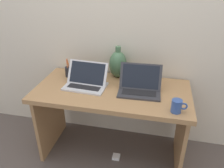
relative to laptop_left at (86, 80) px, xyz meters
The scene contains 9 objects.
ground_plane 0.80m from the laptop_left, ahead, with size 6.00×6.00×0.00m, color #564C47.
back_wall 0.60m from the laptop_left, 56.11° to the left, with size 4.40×0.04×2.40m, color beige.
desk 0.32m from the laptop_left, ahead, with size 1.32×0.64×0.71m.
laptop_left is the anchor object (origin of this frame).
laptop_right 0.47m from the laptop_left, ahead, with size 0.35×0.25×0.22m.
green_vase 0.35m from the laptop_left, 45.50° to the left, with size 0.16×0.16×0.30m.
coffee_mug 0.79m from the laptop_left, 17.79° to the right, with size 0.11×0.08×0.10m.
pen_cup 0.26m from the laptop_left, 145.55° to the left, with size 0.08×0.08×0.19m.
power_brick 0.81m from the laptop_left, 17.46° to the right, with size 0.07×0.07×0.03m, color white.
Camera 1 is at (0.36, -1.63, 1.64)m, focal length 35.91 mm.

